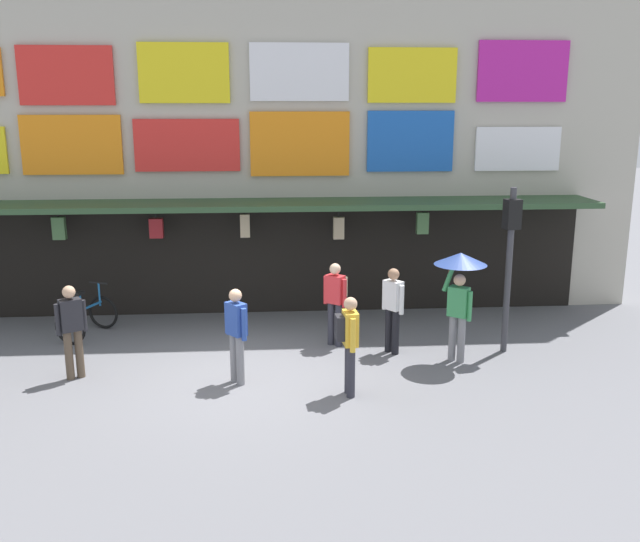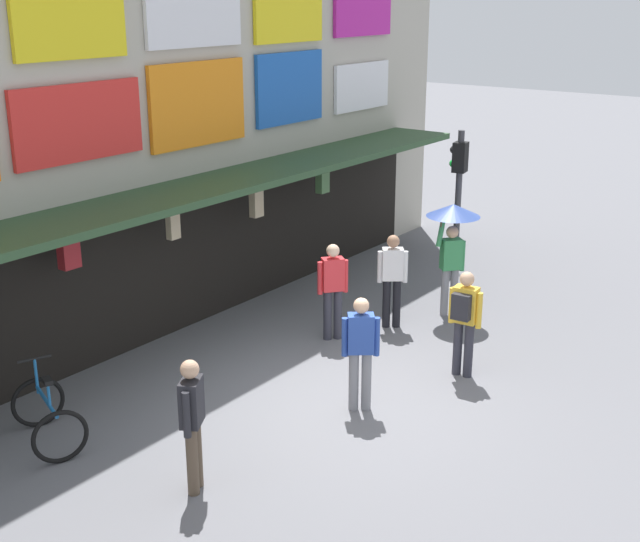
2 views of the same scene
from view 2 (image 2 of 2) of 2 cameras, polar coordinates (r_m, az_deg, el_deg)
ground_plane at (r=12.36m, az=1.89°, el=-8.87°), size 80.00×80.00×0.00m
shopfront at (r=14.18m, az=-13.57°, el=11.03°), size 18.00×2.60×8.00m
traffic_light_far at (r=16.24m, az=9.29°, el=5.63°), size 0.32×0.35×3.20m
bicycle_parked at (r=11.70m, az=-17.82°, el=-9.29°), size 1.10×1.35×1.05m
pedestrian_in_purple at (r=14.74m, az=4.89°, el=-0.32°), size 0.39×0.44×1.68m
pedestrian_in_yellow at (r=11.79m, az=2.75°, el=-5.18°), size 0.40×0.43×1.68m
pedestrian_in_white at (r=12.97m, az=9.69°, el=-3.02°), size 0.37×0.53×1.68m
pedestrian_with_umbrella at (r=15.22m, az=8.91°, el=2.87°), size 0.96×0.96×2.08m
pedestrian_in_green at (r=10.05m, az=-8.60°, el=-9.78°), size 0.47×0.37×1.68m
pedestrian_in_red at (r=14.18m, az=0.84°, el=-0.86°), size 0.48×0.47×1.68m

